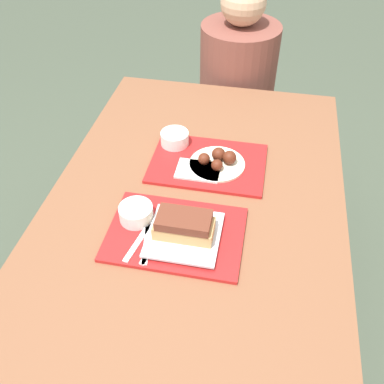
{
  "coord_description": "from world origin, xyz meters",
  "views": [
    {
      "loc": [
        0.18,
        -0.97,
        1.73
      ],
      "look_at": [
        -0.01,
        -0.01,
        0.82
      ],
      "focal_mm": 40.0,
      "sensor_mm": 36.0,
      "label": 1
    }
  ],
  "objects_px": {
    "bowl_coleslaw_far": "(175,138)",
    "wings_plate_far": "(218,161)",
    "brisket_sandwich_plate": "(185,229)",
    "tray_near": "(176,234)",
    "tray_far": "(208,163)",
    "person_seated_across": "(238,70)",
    "bowl_coleslaw_near": "(136,212)"
  },
  "relations": [
    {
      "from": "wings_plate_far",
      "to": "bowl_coleslaw_near",
      "type": "bearing_deg",
      "value": -124.11
    },
    {
      "from": "tray_near",
      "to": "person_seated_across",
      "type": "height_order",
      "value": "person_seated_across"
    },
    {
      "from": "brisket_sandwich_plate",
      "to": "bowl_coleslaw_far",
      "type": "xyz_separation_m",
      "value": [
        -0.13,
        0.44,
        -0.01
      ]
    },
    {
      "from": "tray_far",
      "to": "wings_plate_far",
      "type": "height_order",
      "value": "wings_plate_far"
    },
    {
      "from": "wings_plate_far",
      "to": "person_seated_across",
      "type": "bearing_deg",
      "value": 91.19
    },
    {
      "from": "brisket_sandwich_plate",
      "to": "wings_plate_far",
      "type": "bearing_deg",
      "value": 82.8
    },
    {
      "from": "tray_near",
      "to": "person_seated_across",
      "type": "relative_size",
      "value": 0.56
    },
    {
      "from": "brisket_sandwich_plate",
      "to": "tray_near",
      "type": "bearing_deg",
      "value": 158.3
    },
    {
      "from": "tray_near",
      "to": "wings_plate_far",
      "type": "xyz_separation_m",
      "value": [
        0.08,
        0.33,
        0.02
      ]
    },
    {
      "from": "brisket_sandwich_plate",
      "to": "person_seated_across",
      "type": "bearing_deg",
      "value": 88.61
    },
    {
      "from": "tray_near",
      "to": "wings_plate_far",
      "type": "bearing_deg",
      "value": 77.22
    },
    {
      "from": "bowl_coleslaw_near",
      "to": "wings_plate_far",
      "type": "relative_size",
      "value": 0.53
    },
    {
      "from": "bowl_coleslaw_far",
      "to": "bowl_coleslaw_near",
      "type": "bearing_deg",
      "value": -94.35
    },
    {
      "from": "tray_far",
      "to": "bowl_coleslaw_near",
      "type": "distance_m",
      "value": 0.35
    },
    {
      "from": "brisket_sandwich_plate",
      "to": "tray_far",
      "type": "bearing_deg",
      "value": 88.78
    },
    {
      "from": "tray_near",
      "to": "tray_far",
      "type": "relative_size",
      "value": 1.0
    },
    {
      "from": "bowl_coleslaw_near",
      "to": "brisket_sandwich_plate",
      "type": "distance_m",
      "value": 0.17
    },
    {
      "from": "bowl_coleslaw_far",
      "to": "wings_plate_far",
      "type": "xyz_separation_m",
      "value": [
        0.17,
        -0.09,
        -0.01
      ]
    },
    {
      "from": "tray_near",
      "to": "bowl_coleslaw_near",
      "type": "bearing_deg",
      "value": 165.66
    },
    {
      "from": "tray_far",
      "to": "bowl_coleslaw_near",
      "type": "bearing_deg",
      "value": -118.41
    },
    {
      "from": "person_seated_across",
      "to": "tray_near",
      "type": "bearing_deg",
      "value": -93.03
    },
    {
      "from": "bowl_coleslaw_far",
      "to": "person_seated_across",
      "type": "bearing_deg",
      "value": 77.23
    },
    {
      "from": "tray_near",
      "to": "bowl_coleslaw_near",
      "type": "height_order",
      "value": "bowl_coleslaw_near"
    },
    {
      "from": "brisket_sandwich_plate",
      "to": "bowl_coleslaw_far",
      "type": "height_order",
      "value": "brisket_sandwich_plate"
    },
    {
      "from": "bowl_coleslaw_near",
      "to": "tray_far",
      "type": "bearing_deg",
      "value": 61.59
    },
    {
      "from": "person_seated_across",
      "to": "brisket_sandwich_plate",
      "type": "bearing_deg",
      "value": -91.39
    },
    {
      "from": "tray_near",
      "to": "brisket_sandwich_plate",
      "type": "distance_m",
      "value": 0.05
    },
    {
      "from": "wings_plate_far",
      "to": "tray_far",
      "type": "bearing_deg",
      "value": 166.06
    },
    {
      "from": "tray_near",
      "to": "wings_plate_far",
      "type": "height_order",
      "value": "wings_plate_far"
    },
    {
      "from": "bowl_coleslaw_near",
      "to": "wings_plate_far",
      "type": "height_order",
      "value": "wings_plate_far"
    },
    {
      "from": "bowl_coleslaw_near",
      "to": "tray_near",
      "type": "bearing_deg",
      "value": -14.34
    },
    {
      "from": "bowl_coleslaw_far",
      "to": "brisket_sandwich_plate",
      "type": "bearing_deg",
      "value": -73.48
    }
  ]
}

